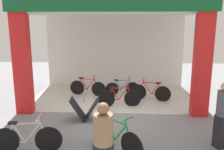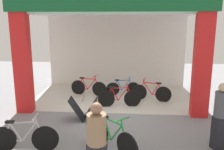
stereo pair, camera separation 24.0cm
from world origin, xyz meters
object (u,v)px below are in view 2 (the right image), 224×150
Objects in this scene: sandwich_board_sign at (84,109)px; bicycle_inside_3 at (119,98)px; bicycle_parked_0 at (112,137)px; bicycle_parked_1 at (24,138)px; pedestrian_2 at (221,116)px; pedestrian_1 at (97,142)px; bicycle_inside_1 at (89,87)px; bicycle_inside_2 at (151,92)px; bicycle_inside_0 at (123,88)px.

bicycle_inside_3 is at bearing 48.90° from sandwich_board_sign.
bicycle_parked_0 reaches higher than bicycle_parked_1.
bicycle_inside_3 is 0.94× the size of pedestrian_2.
pedestrian_1 reaches higher than bicycle_parked_1.
bicycle_inside_1 is 1.91m from bicycle_inside_3.
bicycle_inside_1 is at bearing 101.24° from pedestrian_1.
bicycle_inside_2 is at bearing 41.34° from sandwich_board_sign.
bicycle_inside_2 is (2.59, -0.54, -0.00)m from bicycle_inside_1.
sandwich_board_sign is at bearing -138.66° from bicycle_inside_2.
bicycle_parked_0 is (-1.25, -3.95, 0.03)m from bicycle_inside_2.
bicycle_inside_1 is 0.94× the size of bicycle_parked_1.
bicycle_parked_0 is 0.78× the size of pedestrian_1.
sandwich_board_sign is (-1.09, -1.25, 0.01)m from bicycle_inside_3.
bicycle_parked_1 is (-2.14, -3.33, 0.02)m from bicycle_inside_3.
bicycle_parked_0 is at bearing -91.50° from bicycle_inside_0.
bicycle_inside_0 is at bearing 5.12° from bicycle_inside_1.
bicycle_parked_0 is at bearing 79.63° from pedestrian_1.
bicycle_inside_1 is at bearing 168.20° from bicycle_inside_2.
pedestrian_2 is at bearing 6.25° from bicycle_parked_1.
sandwich_board_sign is (-1.18, -2.71, 0.04)m from bicycle_inside_0.
pedestrian_1 is 3.20m from pedestrian_2.
bicycle_inside_1 is at bearing 106.57° from bicycle_parked_0.
sandwich_board_sign is at bearing -113.57° from bicycle_inside_0.
bicycle_inside_0 is 0.86× the size of bicycle_parked_1.
bicycle_parked_0 is at bearing -73.43° from bicycle_inside_1.
bicycle_inside_1 is 1.01× the size of bicycle_inside_2.
pedestrian_2 is at bearing -47.40° from bicycle_inside_3.
bicycle_inside_1 is 2.65m from bicycle_inside_2.
pedestrian_1 is at bearing -100.37° from bicycle_parked_0.
bicycle_inside_1 is 4.69m from bicycle_parked_0.
bicycle_inside_2 is 0.93× the size of bicycle_parked_1.
sandwich_board_sign is at bearing 105.40° from pedestrian_1.
bicycle_parked_0 reaches higher than bicycle_inside_3.
bicycle_inside_3 is (1.36, -1.33, -0.00)m from bicycle_inside_1.
pedestrian_2 is (3.67, -1.57, 0.50)m from sandwich_board_sign.
sandwich_board_sign is at bearing 118.97° from bicycle_parked_0.
sandwich_board_sign is at bearing -131.10° from bicycle_inside_3.
bicycle_inside_1 is 4.73m from bicycle_parked_1.
bicycle_inside_0 is at bearing 64.97° from bicycle_parked_1.
pedestrian_2 is at bearing -69.36° from bicycle_inside_2.
bicycle_inside_2 is 3.88m from pedestrian_2.
bicycle_parked_0 is 2.68m from pedestrian_2.
sandwich_board_sign is at bearing 156.90° from pedestrian_2.
bicycle_inside_1 is at bearing 133.62° from pedestrian_2.
pedestrian_1 reaches higher than sandwich_board_sign.
bicycle_parked_0 is 0.77× the size of bicycle_parked_1.
pedestrian_2 reaches higher than bicycle_parked_0.
sandwich_board_sign is (0.28, -2.58, 0.01)m from bicycle_inside_1.
bicycle_inside_1 is 2.59m from sandwich_board_sign.
bicycle_parked_0 reaches higher than sandwich_board_sign.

